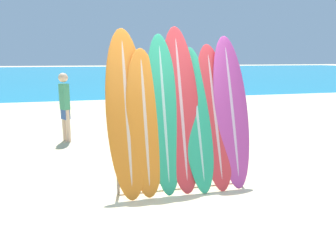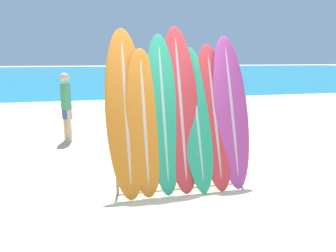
% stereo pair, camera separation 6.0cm
% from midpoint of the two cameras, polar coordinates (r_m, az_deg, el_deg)
% --- Properties ---
extents(ground_plane, '(160.00, 160.00, 0.00)m').
position_cam_midpoint_polar(ground_plane, '(4.66, 0.98, -12.58)').
color(ground_plane, beige).
extents(ocean_water, '(120.00, 60.00, 0.01)m').
position_cam_midpoint_polar(ocean_water, '(44.34, -13.23, 9.03)').
color(ocean_water, teal).
rests_on(ocean_water, ground_plane).
extents(surfboard_rack, '(1.93, 0.04, 0.78)m').
position_cam_midpoint_polar(surfboard_rack, '(4.89, 2.02, -6.08)').
color(surfboard_rack, gray).
rests_on(surfboard_rack, ground_plane).
extents(surfboard_slot_0, '(0.59, 0.89, 2.36)m').
position_cam_midpoint_polar(surfboard_slot_0, '(4.67, -7.57, 2.52)').
color(surfboard_slot_0, orange).
rests_on(surfboard_slot_0, ground_plane).
extents(surfboard_slot_1, '(0.53, 0.70, 2.07)m').
position_cam_midpoint_polar(surfboard_slot_1, '(4.66, -4.41, 0.79)').
color(surfboard_slot_1, orange).
rests_on(surfboard_slot_1, ground_plane).
extents(surfboard_slot_2, '(0.49, 0.77, 2.28)m').
position_cam_midpoint_polar(surfboard_slot_2, '(4.73, -1.10, 2.28)').
color(surfboard_slot_2, '#289E70').
rests_on(surfboard_slot_2, ground_plane).
extents(surfboard_slot_3, '(0.56, 0.84, 2.40)m').
position_cam_midpoint_polar(surfboard_slot_3, '(4.82, 1.92, 3.15)').
color(surfboard_slot_3, red).
rests_on(surfboard_slot_3, ground_plane).
extents(surfboard_slot_4, '(0.48, 0.89, 2.10)m').
position_cam_midpoint_polar(surfboard_slot_4, '(4.88, 4.70, 1.45)').
color(surfboard_slot_4, '#289E70').
rests_on(surfboard_slot_4, ground_plane).
extents(surfboard_slot_5, '(0.53, 0.87, 2.15)m').
position_cam_midpoint_polar(surfboard_slot_5, '(4.99, 7.76, 1.88)').
color(surfboard_slot_5, red).
rests_on(surfboard_slot_5, ground_plane).
extents(surfboard_slot_6, '(0.54, 0.83, 2.27)m').
position_cam_midpoint_polar(surfboard_slot_6, '(5.09, 10.63, 2.70)').
color(surfboard_slot_6, '#B23D8E').
rests_on(surfboard_slot_6, ground_plane).
extents(person_near_water, '(0.24, 0.27, 1.59)m').
position_cam_midpoint_polar(person_near_water, '(7.92, -17.73, 3.58)').
color(person_near_water, beige).
rests_on(person_near_water, ground_plane).
extents(person_mid_beach, '(0.25, 0.21, 1.53)m').
position_cam_midpoint_polar(person_mid_beach, '(12.24, -6.04, 6.64)').
color(person_mid_beach, beige).
rests_on(person_mid_beach, ground_plane).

